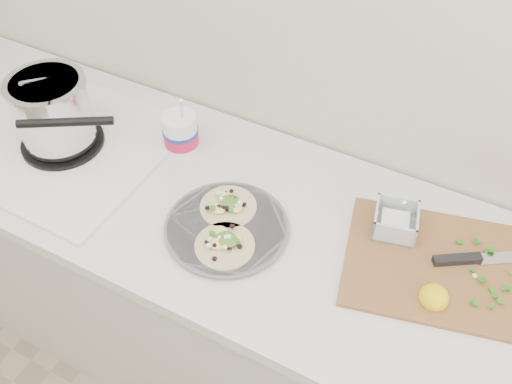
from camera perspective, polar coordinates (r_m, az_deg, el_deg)
The scene contains 5 objects.
counter at distance 1.86m, azimuth -2.57°, elevation -10.16°, with size 2.44×0.66×0.90m.
stove at distance 1.68m, azimuth -19.29°, elevation 6.54°, with size 0.58×0.54×0.27m.
taco_plate at distance 1.42m, azimuth -2.96°, elevation -3.36°, with size 0.31×0.31×0.04m.
tub at distance 1.61m, azimuth -7.52°, elevation 6.04°, with size 0.10×0.10×0.22m.
cutboard at distance 1.42m, azimuth 18.38°, elevation -6.46°, with size 0.54×0.44×0.07m.
Camera 1 is at (0.55, 0.57, 2.00)m, focal length 40.00 mm.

